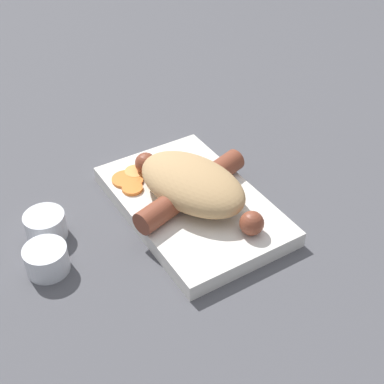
{
  "coord_description": "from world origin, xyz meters",
  "views": [
    {
      "loc": [
        -0.43,
        0.26,
        0.44
      ],
      "look_at": [
        0.0,
        0.0,
        0.03
      ],
      "focal_mm": 50.0,
      "sensor_mm": 36.0,
      "label": 1
    }
  ],
  "objects_px": {
    "bread_roll": "(191,186)",
    "sausage": "(195,191)",
    "condiment_cup_far": "(48,263)",
    "food_tray": "(192,205)",
    "condiment_cup_near": "(46,227)"
  },
  "relations": [
    {
      "from": "sausage",
      "to": "condiment_cup_near",
      "type": "distance_m",
      "value": 0.18
    },
    {
      "from": "sausage",
      "to": "condiment_cup_near",
      "type": "xyz_separation_m",
      "value": [
        0.06,
        0.17,
        -0.02
      ]
    },
    {
      "from": "sausage",
      "to": "condiment_cup_far",
      "type": "distance_m",
      "value": 0.19
    },
    {
      "from": "sausage",
      "to": "food_tray",
      "type": "bearing_deg",
      "value": 16.04
    },
    {
      "from": "condiment_cup_near",
      "to": "condiment_cup_far",
      "type": "distance_m",
      "value": 0.06
    },
    {
      "from": "food_tray",
      "to": "bread_roll",
      "type": "xyz_separation_m",
      "value": [
        -0.0,
        0.0,
        0.03
      ]
    },
    {
      "from": "condiment_cup_near",
      "to": "condiment_cup_far",
      "type": "relative_size",
      "value": 1.0
    },
    {
      "from": "food_tray",
      "to": "condiment_cup_near",
      "type": "relative_size",
      "value": 5.05
    },
    {
      "from": "bread_roll",
      "to": "sausage",
      "type": "xyz_separation_m",
      "value": [
        -0.0,
        -0.01,
        -0.01
      ]
    },
    {
      "from": "sausage",
      "to": "condiment_cup_far",
      "type": "relative_size",
      "value": 4.0
    },
    {
      "from": "bread_roll",
      "to": "sausage",
      "type": "distance_m",
      "value": 0.01
    },
    {
      "from": "food_tray",
      "to": "condiment_cup_far",
      "type": "relative_size",
      "value": 5.05
    },
    {
      "from": "food_tray",
      "to": "sausage",
      "type": "height_order",
      "value": "sausage"
    },
    {
      "from": "food_tray",
      "to": "condiment_cup_far",
      "type": "xyz_separation_m",
      "value": [
        -0.0,
        0.19,
        0.0
      ]
    },
    {
      "from": "food_tray",
      "to": "bread_roll",
      "type": "distance_m",
      "value": 0.03
    }
  ]
}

